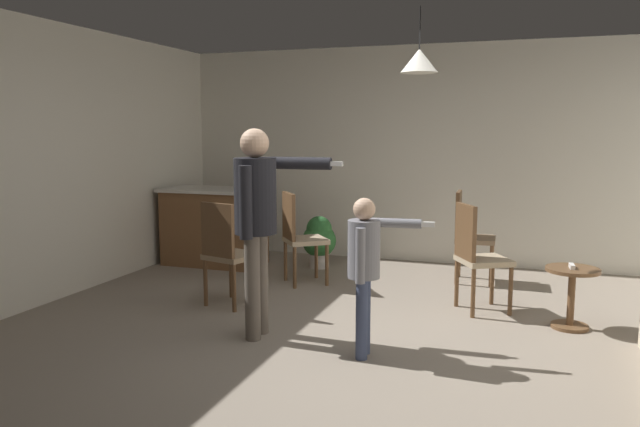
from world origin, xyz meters
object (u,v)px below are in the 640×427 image
(side_table_by_couch, at_px, (572,290))
(dining_chair_spare, at_px, (469,233))
(dining_chair_near_wall, at_px, (226,250))
(kitchen_counter, at_px, (215,226))
(spare_remote_on_table, at_px, (572,266))
(person_adult, at_px, (257,209))
(dining_chair_by_counter, at_px, (477,253))
(person_child, at_px, (365,259))
(potted_plant_corner, at_px, (319,239))
(dining_chair_centre_back, at_px, (299,234))

(side_table_by_couch, distance_m, dining_chair_spare, 1.70)
(dining_chair_near_wall, bearing_deg, kitchen_counter, 136.92)
(kitchen_counter, distance_m, spare_remote_on_table, 4.23)
(side_table_by_couch, relative_size, person_adult, 0.31)
(dining_chair_by_counter, distance_m, dining_chair_spare, 1.15)
(person_adult, xyz_separation_m, person_child, (0.93, -0.16, -0.31))
(person_child, xyz_separation_m, dining_chair_by_counter, (0.68, 1.43, -0.19))
(dining_chair_near_wall, relative_size, potted_plant_corner, 1.58)
(kitchen_counter, relative_size, potted_plant_corner, 2.00)
(dining_chair_by_counter, xyz_separation_m, dining_chair_near_wall, (-2.24, -0.59, 0.00))
(kitchen_counter, bearing_deg, dining_chair_spare, 2.22)
(person_child, bearing_deg, dining_chair_near_wall, -122.90)
(dining_chair_spare, bearing_deg, dining_chair_by_counter, 6.93)
(kitchen_counter, distance_m, potted_plant_corner, 1.32)
(potted_plant_corner, bearing_deg, side_table_by_couch, -28.40)
(dining_chair_near_wall, bearing_deg, person_adult, -32.06)
(potted_plant_corner, bearing_deg, dining_chair_by_counter, -32.63)
(side_table_by_couch, height_order, person_child, person_child)
(person_adult, xyz_separation_m, dining_chair_by_counter, (1.61, 1.28, -0.50))
(dining_chair_spare, bearing_deg, side_table_by_couch, 33.62)
(side_table_by_couch, xyz_separation_m, dining_chair_centre_back, (-2.70, 0.68, 0.22))
(dining_chair_near_wall, xyz_separation_m, spare_remote_on_table, (3.04, 0.33, -0.01))
(kitchen_counter, distance_m, dining_chair_by_counter, 3.40)
(person_adult, xyz_separation_m, spare_remote_on_table, (2.40, 1.02, -0.50))
(dining_chair_by_counter, distance_m, spare_remote_on_table, 0.83)
(dining_chair_by_counter, bearing_deg, kitchen_counter, -136.96)
(kitchen_counter, distance_m, dining_chair_centre_back, 1.46)
(dining_chair_by_counter, bearing_deg, side_table_by_couch, 43.75)
(dining_chair_by_counter, relative_size, dining_chair_centre_back, 1.00)
(kitchen_counter, xyz_separation_m, dining_chair_by_counter, (3.24, -1.01, 0.07))
(side_table_by_couch, relative_size, dining_chair_spare, 0.52)
(person_child, height_order, spare_remote_on_table, person_child)
(kitchen_counter, height_order, spare_remote_on_table, kitchen_counter)
(kitchen_counter, xyz_separation_m, side_table_by_couch, (4.04, -1.25, -0.15))
(dining_chair_spare, distance_m, potted_plant_corner, 1.79)
(potted_plant_corner, bearing_deg, kitchen_counter, -169.66)
(dining_chair_centre_back, xyz_separation_m, potted_plant_corner, (-0.05, 0.81, -0.20))
(side_table_by_couch, distance_m, dining_chair_near_wall, 3.07)
(person_child, distance_m, dining_chair_near_wall, 1.79)
(person_adult, distance_m, dining_chair_spare, 2.84)
(potted_plant_corner, bearing_deg, spare_remote_on_table, -28.77)
(potted_plant_corner, bearing_deg, dining_chair_near_wall, -99.09)
(dining_chair_centre_back, height_order, dining_chair_spare, same)
(kitchen_counter, height_order, side_table_by_couch, kitchen_counter)
(dining_chair_spare, bearing_deg, kitchen_counter, -89.68)
(dining_chair_by_counter, height_order, spare_remote_on_table, dining_chair_by_counter)
(side_table_by_couch, relative_size, dining_chair_by_counter, 0.52)
(side_table_by_couch, xyz_separation_m, dining_chair_by_counter, (-0.80, 0.24, 0.22))
(dining_chair_near_wall, distance_m, potted_plant_corner, 1.87)
(dining_chair_by_counter, bearing_deg, potted_plant_corner, -152.23)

